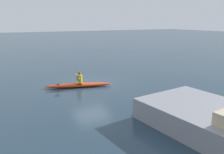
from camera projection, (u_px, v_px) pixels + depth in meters
ground_plane at (91, 83)px, 16.51m from camera, size 160.00×160.00×0.00m
kayak at (79, 85)px, 15.40m from camera, size 4.36×1.90×0.27m
kayaker at (79, 78)px, 15.30m from camera, size 0.80×2.39×0.78m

